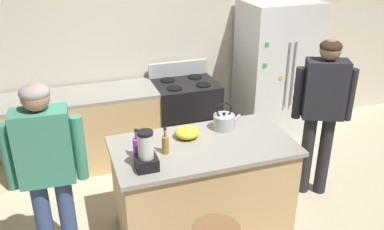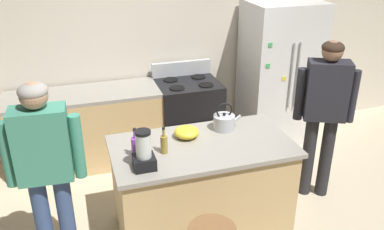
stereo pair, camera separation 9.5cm
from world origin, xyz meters
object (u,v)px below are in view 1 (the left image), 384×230
Objects in this scene: person_by_island_left at (47,166)px; refrigerator at (275,73)px; stove_range at (185,116)px; tea_kettle at (224,121)px; blender_appliance at (146,153)px; person_by_sink_right at (323,105)px; bottle_vinegar at (165,144)px; kitchen_island at (203,188)px; bottle_soda at (137,147)px; mixing_bowl at (187,132)px.

refrigerator is at bearing 29.56° from person_by_island_left.
stove_range is 1.40m from tea_kettle.
person_by_sink_right is at bearing 12.37° from blender_appliance.
refrigerator is at bearing 39.10° from bottle_vinegar.
kitchen_island is 6.72× the size of bottle_vinegar.
refrigerator is 7.12× the size of bottle_soda.
mixing_bowl is (1.19, 0.28, -0.05)m from person_by_island_left.
person_by_island_left is 6.50× the size of bottle_soda.
kitchen_island is 0.84m from blender_appliance.
stove_range is at bearing 127.07° from person_by_sink_right.
bottle_soda is (-1.92, -0.22, -0.02)m from person_by_sink_right.
person_by_island_left is 5.13× the size of blender_appliance.
person_by_island_left is at bearing -168.25° from tea_kettle.
tea_kettle reaches higher than mixing_bowl.
bottle_vinegar is 0.92× the size of bottle_soda.
bottle_vinegar is at bearing 41.88° from blender_appliance.
tea_kettle is (-1.26, -1.28, 0.08)m from refrigerator.
mixing_bowl is (0.26, 0.21, -0.04)m from bottle_vinegar.
person_by_sink_right reaches higher than stove_range.
stove_range is 2.04m from blender_appliance.
person_by_island_left is 7.40× the size of mixing_bowl.
person_by_island_left is at bearing -173.55° from person_by_sink_right.
blender_appliance is (0.73, -0.12, 0.04)m from person_by_island_left.
mixing_bowl reaches higher than kitchen_island.
person_by_sink_right reaches higher than bottle_soda.
person_by_sink_right is 1.93m from blender_appliance.
person_by_island_left is 1.23m from mixing_bowl.
kitchen_island is 0.64m from bottle_vinegar.
bottle_vinegar reaches higher than stove_range.
blender_appliance is 1.37× the size of bottle_vinegar.
tea_kettle is at bearing 16.06° from bottle_soda.
blender_appliance reaches higher than stove_range.
refrigerator reaches higher than tea_kettle.
blender_appliance reaches higher than tea_kettle.
blender_appliance is at bearing -116.72° from stove_range.
tea_kettle is (-1.05, 0.03, -0.03)m from person_by_sink_right.
bottle_vinegar is (-0.35, -0.04, 0.54)m from kitchen_island.
bottle_soda is (-0.91, -1.55, 0.54)m from stove_range.
stove_range is 3.96× the size of tea_kettle.
kitchen_island is at bearing 4.74° from person_by_island_left.
person_by_sink_right is 1.43m from mixing_bowl.
mixing_bowl is (-0.09, 0.17, 0.50)m from kitchen_island.
tea_kettle is (-0.04, -1.30, 0.52)m from stove_range.
bottle_soda is at bearing 99.17° from blender_appliance.
tea_kettle is at bearing 37.46° from kitchen_island.
stove_range is 1.88m from bottle_soda.
kitchen_island is at bearing 22.10° from blender_appliance.
person_by_sink_right is at bearing -52.93° from stove_range.
stove_range reaches higher than mixing_bowl.
bottle_vinegar is 0.69m from tea_kettle.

